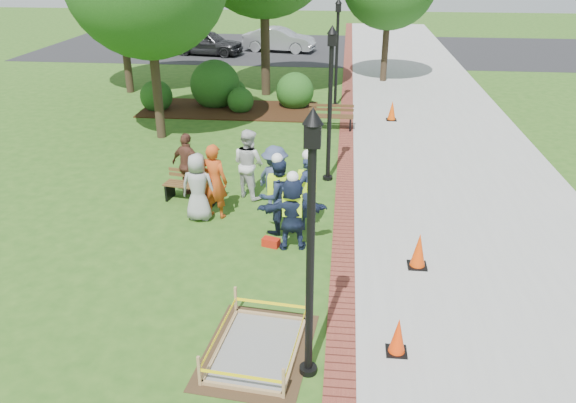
# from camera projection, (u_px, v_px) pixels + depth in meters

# --- Properties ---
(ground) EXTENTS (100.00, 100.00, 0.00)m
(ground) POSITION_uv_depth(u_px,v_px,m) (258.00, 268.00, 11.66)
(ground) COLOR #285116
(ground) RESTS_ON ground
(sidewalk) EXTENTS (6.00, 60.00, 0.02)m
(sidewalk) POSITION_uv_depth(u_px,v_px,m) (437.00, 131.00, 20.23)
(sidewalk) COLOR #9E9E99
(sidewalk) RESTS_ON ground
(brick_edging) EXTENTS (0.50, 60.00, 0.03)m
(brick_edging) POSITION_uv_depth(u_px,v_px,m) (346.00, 128.00, 20.53)
(brick_edging) COLOR maroon
(brick_edging) RESTS_ON ground
(mulch_bed) EXTENTS (7.00, 3.00, 0.05)m
(mulch_bed) POSITION_uv_depth(u_px,v_px,m) (230.00, 110.00, 22.78)
(mulch_bed) COLOR #381E0F
(mulch_bed) RESTS_ON ground
(parking_lot) EXTENTS (36.00, 12.00, 0.01)m
(parking_lot) POSITION_uv_depth(u_px,v_px,m) (321.00, 49.00, 36.07)
(parking_lot) COLOR black
(parking_lot) RESTS_ON ground
(wet_concrete_pad) EXTENTS (1.93, 2.47, 0.55)m
(wet_concrete_pad) POSITION_uv_depth(u_px,v_px,m) (257.00, 340.00, 9.18)
(wet_concrete_pad) COLOR #47331E
(wet_concrete_pad) RESTS_ON ground
(bench_near) EXTENTS (1.51, 0.73, 0.79)m
(bench_near) POSITION_uv_depth(u_px,v_px,m) (192.00, 192.00, 14.62)
(bench_near) COLOR brown
(bench_near) RESTS_ON ground
(bench_far) EXTENTS (1.63, 0.57, 0.87)m
(bench_far) POSITION_uv_depth(u_px,v_px,m) (331.00, 122.00, 20.28)
(bench_far) COLOR #52311C
(bench_far) RESTS_ON ground
(cone_front) EXTENTS (0.35, 0.35, 0.68)m
(cone_front) POSITION_uv_depth(u_px,v_px,m) (398.00, 337.00, 9.10)
(cone_front) COLOR black
(cone_front) RESTS_ON ground
(cone_back) EXTENTS (0.40, 0.40, 0.79)m
(cone_back) POSITION_uv_depth(u_px,v_px,m) (419.00, 251.00, 11.54)
(cone_back) COLOR black
(cone_back) RESTS_ON ground
(cone_far) EXTENTS (0.39, 0.39, 0.77)m
(cone_far) POSITION_uv_depth(u_px,v_px,m) (392.00, 111.00, 21.27)
(cone_far) COLOR black
(cone_far) RESTS_ON ground
(toolbox) EXTENTS (0.42, 0.31, 0.19)m
(toolbox) POSITION_uv_depth(u_px,v_px,m) (271.00, 242.00, 12.47)
(toolbox) COLOR #B11E0D
(toolbox) RESTS_ON ground
(lamp_near) EXTENTS (0.28, 0.28, 4.26)m
(lamp_near) POSITION_uv_depth(u_px,v_px,m) (311.00, 232.00, 7.80)
(lamp_near) COLOR black
(lamp_near) RESTS_ON ground
(lamp_mid) EXTENTS (0.28, 0.28, 4.26)m
(lamp_mid) POSITION_uv_depth(u_px,v_px,m) (330.00, 94.00, 15.03)
(lamp_mid) COLOR black
(lamp_mid) RESTS_ON ground
(lamp_far) EXTENTS (0.28, 0.28, 4.26)m
(lamp_far) POSITION_uv_depth(u_px,v_px,m) (337.00, 45.00, 22.26)
(lamp_far) COLOR black
(lamp_far) RESTS_ON ground
(shrub_a) EXTENTS (1.30, 1.30, 1.30)m
(shrub_a) POSITION_uv_depth(u_px,v_px,m) (158.00, 110.00, 22.84)
(shrub_a) COLOR #194614
(shrub_a) RESTS_ON ground
(shrub_b) EXTENTS (2.03, 2.03, 2.03)m
(shrub_b) POSITION_uv_depth(u_px,v_px,m) (216.00, 105.00, 23.45)
(shrub_b) COLOR #194614
(shrub_b) RESTS_ON ground
(shrub_c) EXTENTS (1.05, 1.05, 1.05)m
(shrub_c) POSITION_uv_depth(u_px,v_px,m) (241.00, 112.00, 22.56)
(shrub_c) COLOR #194614
(shrub_c) RESTS_ON ground
(shrub_d) EXTENTS (1.54, 1.54, 1.54)m
(shrub_d) POSITION_uv_depth(u_px,v_px,m) (295.00, 107.00, 23.22)
(shrub_d) COLOR #194614
(shrub_d) RESTS_ON ground
(shrub_e) EXTENTS (1.02, 1.02, 1.02)m
(shrub_e) POSITION_uv_depth(u_px,v_px,m) (235.00, 102.00, 23.94)
(shrub_e) COLOR #194614
(shrub_e) RESTS_ON ground
(casual_person_a) EXTENTS (0.55, 0.36, 1.68)m
(casual_person_a) POSITION_uv_depth(u_px,v_px,m) (198.00, 187.00, 13.40)
(casual_person_a) COLOR gray
(casual_person_a) RESTS_ON ground
(casual_person_b) EXTENTS (0.68, 0.53, 1.87)m
(casual_person_b) POSITION_uv_depth(u_px,v_px,m) (214.00, 181.00, 13.50)
(casual_person_b) COLOR #B84215
(casual_person_b) RESTS_ON ground
(casual_person_c) EXTENTS (0.70, 0.65, 1.85)m
(casual_person_c) POSITION_uv_depth(u_px,v_px,m) (249.00, 164.00, 14.61)
(casual_person_c) COLOR silver
(casual_person_c) RESTS_ON ground
(casual_person_d) EXTENTS (0.65, 0.56, 1.73)m
(casual_person_d) POSITION_uv_depth(u_px,v_px,m) (188.00, 165.00, 14.66)
(casual_person_d) COLOR brown
(casual_person_d) RESTS_ON ground
(casual_person_e) EXTENTS (0.66, 0.65, 1.76)m
(casual_person_e) POSITION_uv_depth(u_px,v_px,m) (275.00, 181.00, 13.67)
(casual_person_e) COLOR #384463
(casual_person_e) RESTS_ON ground
(hivis_worker_a) EXTENTS (0.57, 0.41, 1.81)m
(hivis_worker_a) POSITION_uv_depth(u_px,v_px,m) (293.00, 211.00, 12.08)
(hivis_worker_a) COLOR #17233D
(hivis_worker_a) RESTS_ON ground
(hivis_worker_b) EXTENTS (0.63, 0.68, 1.94)m
(hivis_worker_b) POSITION_uv_depth(u_px,v_px,m) (307.00, 190.00, 12.97)
(hivis_worker_b) COLOR #1B1E46
(hivis_worker_b) RESTS_ON ground
(hivis_worker_c) EXTENTS (0.68, 0.61, 1.95)m
(hivis_worker_c) POSITION_uv_depth(u_px,v_px,m) (277.00, 194.00, 12.74)
(hivis_worker_c) COLOR #1B2448
(hivis_worker_c) RESTS_ON ground
(parked_car_a) EXTENTS (2.94, 5.22, 1.61)m
(parked_car_a) POSITION_uv_depth(u_px,v_px,m) (208.00, 55.00, 34.16)
(parked_car_a) COLOR #28282A
(parked_car_a) RESTS_ON ground
(parked_car_b) EXTENTS (2.94, 5.17, 1.59)m
(parked_car_b) POSITION_uv_depth(u_px,v_px,m) (279.00, 52.00, 35.22)
(parked_car_b) COLOR #A7A8AC
(parked_car_b) RESTS_ON ground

